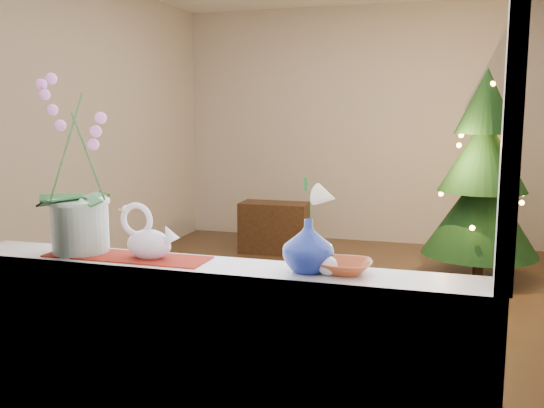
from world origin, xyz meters
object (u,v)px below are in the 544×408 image
(xmas_tree, at_px, (483,175))
(paperweight, at_px, (328,266))
(swan, at_px, (149,233))
(side_table, at_px, (275,228))
(orchid_pot, at_px, (77,165))
(amber_dish, at_px, (345,268))
(blue_vase, at_px, (308,242))

(xmas_tree, bearing_deg, paperweight, -100.54)
(swan, relative_size, side_table, 0.35)
(orchid_pot, distance_m, amber_dish, 1.20)
(paperweight, distance_m, amber_dish, 0.08)
(blue_vase, relative_size, side_table, 0.32)
(paperweight, relative_size, amber_dish, 0.44)
(side_table, bearing_deg, orchid_pot, -86.92)
(orchid_pot, distance_m, paperweight, 1.14)
(amber_dish, bearing_deg, orchid_pot, -179.93)
(orchid_pot, relative_size, amber_dish, 4.47)
(swan, xyz_separation_m, amber_dish, (0.81, 0.02, -0.09))
(side_table, bearing_deg, xmas_tree, -12.15)
(orchid_pot, height_order, swan, orchid_pot)
(amber_dish, distance_m, xmas_tree, 3.62)
(amber_dish, bearing_deg, paperweight, -139.82)
(amber_dish, bearing_deg, swan, -178.84)
(swan, xyz_separation_m, side_table, (-0.66, 3.97, -0.76))
(paperweight, xyz_separation_m, side_table, (-1.41, 4.01, -0.68))
(blue_vase, bearing_deg, xmas_tree, 78.13)
(swan, bearing_deg, blue_vase, -15.44)
(xmas_tree, relative_size, side_table, 2.61)
(orchid_pot, distance_m, swan, 0.43)
(orchid_pot, bearing_deg, blue_vase, -1.10)
(swan, height_order, paperweight, swan)
(orchid_pot, relative_size, side_table, 1.04)
(swan, height_order, side_table, swan)
(amber_dish, relative_size, xmas_tree, 0.09)
(paperweight, relative_size, xmas_tree, 0.04)
(paperweight, xyz_separation_m, amber_dish, (0.06, 0.05, -0.02))
(orchid_pot, height_order, paperweight, orchid_pot)
(side_table, bearing_deg, amber_dish, -71.23)
(orchid_pot, xyz_separation_m, amber_dish, (1.15, 0.00, -0.36))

